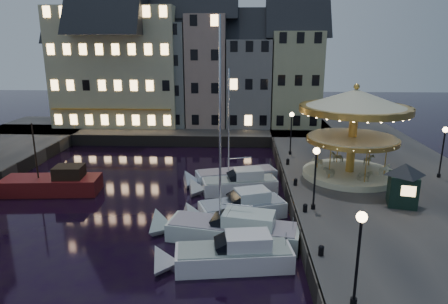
# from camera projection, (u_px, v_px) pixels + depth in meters

# --- Properties ---
(ground) EXTENTS (160.00, 160.00, 0.00)m
(ground) POSITION_uv_depth(u_px,v_px,m) (203.00, 231.00, 25.93)
(ground) COLOR black
(ground) RESTS_ON ground
(quay_east) EXTENTS (16.00, 56.00, 1.30)m
(quay_east) POSITION_uv_depth(u_px,v_px,m) (390.00, 193.00, 30.90)
(quay_east) COLOR #474442
(quay_east) RESTS_ON ground
(quay_north) EXTENTS (44.00, 12.00, 1.30)m
(quay_north) POSITION_uv_depth(u_px,v_px,m) (164.00, 130.00, 53.12)
(quay_north) COLOR #474442
(quay_north) RESTS_ON ground
(quaywall_e) EXTENTS (0.15, 44.00, 1.30)m
(quaywall_e) POSITION_uv_depth(u_px,v_px,m) (286.00, 191.00, 31.27)
(quaywall_e) COLOR #47423A
(quaywall_e) RESTS_ON ground
(quaywall_n) EXTENTS (48.00, 0.15, 1.30)m
(quaywall_n) POSITION_uv_depth(u_px,v_px,m) (171.00, 141.00, 47.25)
(quaywall_n) COLOR #47423A
(quaywall_n) RESTS_ON ground
(streetlamp_a) EXTENTS (0.44, 0.44, 4.17)m
(streetlamp_a) POSITION_uv_depth(u_px,v_px,m) (359.00, 246.00, 15.87)
(streetlamp_a) COLOR black
(streetlamp_a) RESTS_ON quay_east
(streetlamp_b) EXTENTS (0.44, 0.44, 4.17)m
(streetlamp_b) POSITION_uv_depth(u_px,v_px,m) (315.00, 169.00, 25.51)
(streetlamp_b) COLOR black
(streetlamp_b) RESTS_ON quay_east
(streetlamp_c) EXTENTS (0.44, 0.44, 4.17)m
(streetlamp_c) POSITION_uv_depth(u_px,v_px,m) (291.00, 127.00, 38.53)
(streetlamp_c) COLOR black
(streetlamp_c) RESTS_ON quay_east
(streetlamp_d) EXTENTS (0.44, 0.44, 4.17)m
(streetlamp_d) POSITION_uv_depth(u_px,v_px,m) (443.00, 145.00, 31.74)
(streetlamp_d) COLOR black
(streetlamp_d) RESTS_ON quay_east
(bollard_a) EXTENTS (0.30, 0.30, 0.57)m
(bollard_a) POSITION_uv_depth(u_px,v_px,m) (321.00, 250.00, 20.38)
(bollard_a) COLOR black
(bollard_a) RESTS_ON quay_east
(bollard_b) EXTENTS (0.30, 0.30, 0.57)m
(bollard_b) POSITION_uv_depth(u_px,v_px,m) (305.00, 207.00, 25.69)
(bollard_b) COLOR black
(bollard_b) RESTS_ON quay_east
(bollard_c) EXTENTS (0.30, 0.30, 0.57)m
(bollard_c) POSITION_uv_depth(u_px,v_px,m) (295.00, 182.00, 30.51)
(bollard_c) COLOR black
(bollard_c) RESTS_ON quay_east
(bollard_d) EXTENTS (0.30, 0.30, 0.57)m
(bollard_d) POSITION_uv_depth(u_px,v_px,m) (288.00, 161.00, 35.81)
(bollard_d) COLOR black
(bollard_d) RESTS_ON quay_east
(townhouse_na) EXTENTS (5.50, 8.00, 12.80)m
(townhouse_na) POSITION_uv_depth(u_px,v_px,m) (80.00, 75.00, 53.72)
(townhouse_na) COLOR gray
(townhouse_na) RESTS_ON quay_north
(townhouse_nb) EXTENTS (6.16, 8.00, 13.80)m
(townhouse_nb) POSITION_uv_depth(u_px,v_px,m) (120.00, 71.00, 53.34)
(townhouse_nb) COLOR gray
(townhouse_nb) RESTS_ON quay_north
(townhouse_nc) EXTENTS (6.82, 8.00, 14.80)m
(townhouse_nc) POSITION_uv_depth(u_px,v_px,m) (164.00, 67.00, 52.93)
(townhouse_nc) COLOR slate
(townhouse_nc) RESTS_ON quay_north
(townhouse_nd) EXTENTS (5.50, 8.00, 15.80)m
(townhouse_nd) POSITION_uv_depth(u_px,v_px,m) (207.00, 64.00, 52.53)
(townhouse_nd) COLOR gray
(townhouse_nd) RESTS_ON quay_north
(townhouse_ne) EXTENTS (6.16, 8.00, 12.80)m
(townhouse_ne) POSITION_uv_depth(u_px,v_px,m) (249.00, 75.00, 52.67)
(townhouse_ne) COLOR slate
(townhouse_ne) RESTS_ON quay_north
(townhouse_nf) EXTENTS (6.82, 8.00, 13.80)m
(townhouse_nf) POSITION_uv_depth(u_px,v_px,m) (295.00, 72.00, 52.26)
(townhouse_nf) COLOR tan
(townhouse_nf) RESTS_ON quay_north
(hotel_corner) EXTENTS (17.60, 9.00, 16.80)m
(hotel_corner) POSITION_uv_depth(u_px,v_px,m) (119.00, 60.00, 52.94)
(hotel_corner) COLOR beige
(hotel_corner) RESTS_ON quay_north
(motorboat_b) EXTENTS (7.44, 2.99, 2.15)m
(motorboat_b) POSITION_uv_depth(u_px,v_px,m) (226.00, 257.00, 21.59)
(motorboat_b) COLOR white
(motorboat_b) RESTS_ON ground
(motorboat_c) EXTENTS (9.18, 3.97, 12.15)m
(motorboat_c) POSITION_uv_depth(u_px,v_px,m) (227.00, 230.00, 24.64)
(motorboat_c) COLOR silver
(motorboat_c) RESTS_ON ground
(motorboat_d) EXTENTS (6.96, 4.33, 2.15)m
(motorboat_d) POSITION_uv_depth(u_px,v_px,m) (237.00, 209.00, 27.84)
(motorboat_d) COLOR silver
(motorboat_d) RESTS_ON ground
(motorboat_e) EXTENTS (7.11, 3.33, 2.15)m
(motorboat_e) POSITION_uv_depth(u_px,v_px,m) (235.00, 185.00, 32.57)
(motorboat_e) COLOR silver
(motorboat_e) RESTS_ON ground
(motorboat_f) EXTENTS (7.97, 4.19, 10.66)m
(motorboat_f) POSITION_uv_depth(u_px,v_px,m) (230.00, 177.00, 34.83)
(motorboat_f) COLOR silver
(motorboat_f) RESTS_ON ground
(red_fishing_boat) EXTENTS (7.83, 3.28, 5.99)m
(red_fishing_boat) POSITION_uv_depth(u_px,v_px,m) (54.00, 184.00, 32.53)
(red_fishing_boat) COLOR maroon
(red_fishing_boat) RESTS_ON ground
(carousel) EXTENTS (8.61, 8.61, 7.54)m
(carousel) POSITION_uv_depth(u_px,v_px,m) (354.00, 117.00, 31.30)
(carousel) COLOR beige
(carousel) RESTS_ON quay_east
(ticket_kiosk) EXTENTS (2.83, 2.83, 3.32)m
(ticket_kiosk) POSITION_uv_depth(u_px,v_px,m) (404.00, 177.00, 26.35)
(ticket_kiosk) COLOR black
(ticket_kiosk) RESTS_ON quay_east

